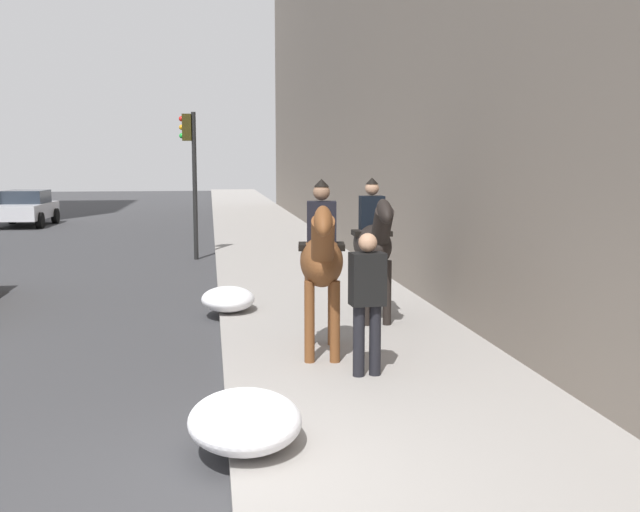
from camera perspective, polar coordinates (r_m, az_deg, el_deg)
sidewalk_slab at (r=6.53m, az=10.46°, el=-16.23°), size 120.00×3.73×0.12m
mounted_horse_near at (r=9.63m, az=0.13°, el=-0.17°), size 2.15×0.75×2.30m
mounted_horse_far at (r=11.78m, az=4.08°, el=1.05°), size 2.15×0.61×2.27m
pedestrian_greeting at (r=8.74m, az=3.64°, el=-2.96°), size 0.29×0.42×1.70m
car_near_lane at (r=32.46m, az=-21.61°, el=3.45°), size 3.96×2.12×1.44m
traffic_light_near_curb at (r=20.14m, az=-9.85°, el=7.13°), size 0.20×0.44×3.91m
snow_pile_near at (r=6.85m, az=-5.77°, el=-12.41°), size 1.33×1.02×0.46m
snow_pile_far at (r=12.73m, az=-7.05°, el=-3.28°), size 1.17×0.90×0.40m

